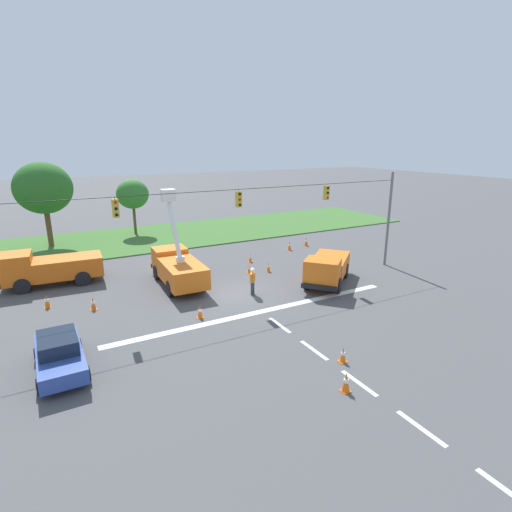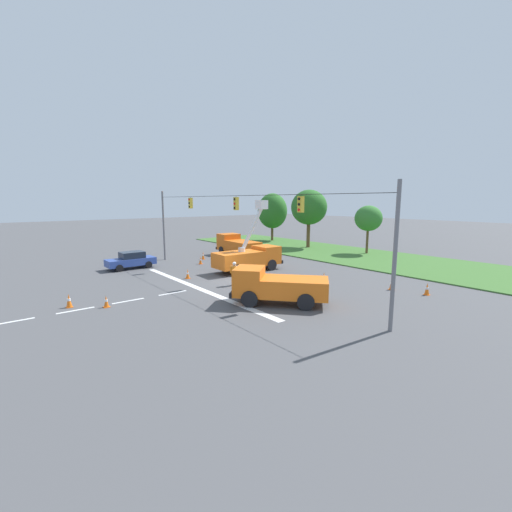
% 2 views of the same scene
% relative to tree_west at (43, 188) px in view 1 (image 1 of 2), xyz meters
% --- Properties ---
extents(ground_plane, '(200.00, 200.00, 0.00)m').
position_rel_tree_west_xyz_m(ground_plane, '(9.78, -18.81, -5.36)').
color(ground_plane, '#4C4C4F').
extents(grass_verge, '(56.00, 12.00, 0.10)m').
position_rel_tree_west_xyz_m(grass_verge, '(9.78, -0.81, -5.31)').
color(grass_verge, '#3D6B2D').
rests_on(grass_verge, ground).
extents(lane_markings, '(17.60, 15.25, 0.01)m').
position_rel_tree_west_xyz_m(lane_markings, '(9.78, -23.51, -5.36)').
color(lane_markings, silver).
rests_on(lane_markings, ground).
extents(signal_gantry, '(26.20, 0.33, 7.20)m').
position_rel_tree_west_xyz_m(signal_gantry, '(9.81, -18.82, -0.93)').
color(signal_gantry, slate).
rests_on(signal_gantry, ground).
extents(tree_west, '(4.92, 4.42, 7.67)m').
position_rel_tree_west_xyz_m(tree_west, '(0.00, 0.00, 0.00)').
color(tree_west, brown).
rests_on(tree_west, ground).
extents(tree_centre, '(3.23, 2.90, 5.69)m').
position_rel_tree_west_xyz_m(tree_centre, '(7.99, 1.48, -1.17)').
color(tree_centre, brown).
rests_on(tree_centre, ground).
extents(utility_truck_bucket_lift, '(2.59, 6.38, 6.28)m').
position_rel_tree_west_xyz_m(utility_truck_bucket_lift, '(7.09, -15.37, -4.04)').
color(utility_truck_bucket_lift, orange).
rests_on(utility_truck_bucket_lift, ground).
extents(utility_truck_support_near, '(5.84, 5.50, 2.18)m').
position_rel_tree_west_xyz_m(utility_truck_support_near, '(15.99, -20.09, -4.24)').
color(utility_truck_support_near, orange).
rests_on(utility_truck_support_near, ground).
extents(utility_truck_support_far, '(6.38, 2.71, 2.39)m').
position_rel_tree_west_xyz_m(utility_truck_support_far, '(-0.48, -11.29, -4.14)').
color(utility_truck_support_far, orange).
rests_on(utility_truck_support_far, ground).
extents(sedan_blue, '(1.98, 4.33, 1.56)m').
position_rel_tree_west_xyz_m(sedan_blue, '(-0.63, -23.26, -4.57)').
color(sedan_blue, '#2D4799').
rests_on(sedan_blue, ground).
extents(road_worker, '(0.50, 0.49, 1.77)m').
position_rel_tree_west_xyz_m(road_worker, '(10.61, -19.45, -4.36)').
color(road_worker, '#383842').
rests_on(road_worker, ground).
extents(traffic_cone_foreground_left, '(0.36, 0.36, 0.76)m').
position_rel_tree_west_xyz_m(traffic_cone_foreground_left, '(6.43, -21.14, -4.99)').
color(traffic_cone_foreground_left, orange).
rests_on(traffic_cone_foreground_left, ground).
extents(traffic_cone_foreground_right, '(0.36, 0.36, 0.80)m').
position_rel_tree_west_xyz_m(traffic_cone_foreground_right, '(18.65, -11.50, -4.96)').
color(traffic_cone_foreground_right, orange).
rests_on(traffic_cone_foreground_right, ground).
extents(traffic_cone_mid_left, '(0.36, 0.36, 0.76)m').
position_rel_tree_west_xyz_m(traffic_cone_mid_left, '(1.43, -17.14, -4.98)').
color(traffic_cone_mid_left, orange).
rests_on(traffic_cone_mid_left, ground).
extents(traffic_cone_mid_right, '(0.36, 0.36, 0.67)m').
position_rel_tree_west_xyz_m(traffic_cone_mid_right, '(13.82, -13.10, -5.04)').
color(traffic_cone_mid_right, orange).
rests_on(traffic_cone_mid_right, ground).
extents(traffic_cone_near_bucket, '(0.36, 0.36, 0.72)m').
position_rel_tree_west_xyz_m(traffic_cone_near_bucket, '(13.85, -15.93, -5.01)').
color(traffic_cone_near_bucket, orange).
rests_on(traffic_cone_near_bucket, ground).
extents(traffic_cone_lane_edge_a, '(0.36, 0.36, 0.83)m').
position_rel_tree_west_xyz_m(traffic_cone_lane_edge_a, '(8.93, -30.19, -4.95)').
color(traffic_cone_lane_edge_a, orange).
rests_on(traffic_cone_lane_edge_a, ground).
extents(traffic_cone_lane_edge_b, '(0.36, 0.36, 0.81)m').
position_rel_tree_west_xyz_m(traffic_cone_lane_edge_b, '(20.86, -10.95, -4.96)').
color(traffic_cone_lane_edge_b, orange).
rests_on(traffic_cone_lane_edge_b, ground).
extents(traffic_cone_far_left, '(0.36, 0.36, 0.60)m').
position_rel_tree_west_xyz_m(traffic_cone_far_left, '(12.46, -15.45, -5.08)').
color(traffic_cone_far_left, orange).
rests_on(traffic_cone_far_left, ground).
extents(traffic_cone_far_right, '(0.36, 0.36, 0.72)m').
position_rel_tree_west_xyz_m(traffic_cone_far_right, '(10.26, -28.46, -5.01)').
color(traffic_cone_far_right, orange).
rests_on(traffic_cone_far_right, ground).
extents(traffic_cone_centre_line, '(0.36, 0.36, 0.80)m').
position_rel_tree_west_xyz_m(traffic_cone_centre_line, '(-0.88, -15.51, -4.96)').
color(traffic_cone_centre_line, orange).
rests_on(traffic_cone_centre_line, ground).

